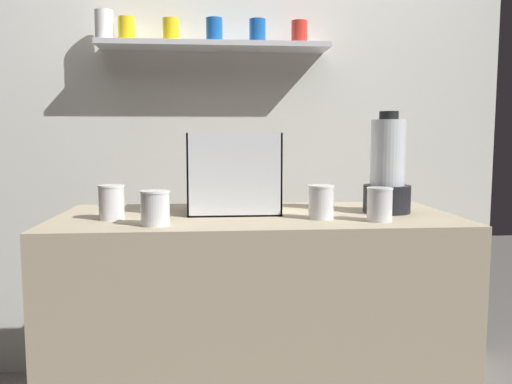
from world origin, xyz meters
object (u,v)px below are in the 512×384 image
(juice_cup_pomegranate_left, at_px, (155,211))
(juice_cup_orange_middle, at_px, (321,204))
(carrot_display_bin, at_px, (234,187))
(juice_cup_carrot_right, at_px, (380,206))
(blender_pitcher, at_px, (387,173))
(juice_cup_orange_far_left, at_px, (112,204))

(juice_cup_pomegranate_left, height_order, juice_cup_orange_middle, juice_cup_orange_middle)
(carrot_display_bin, height_order, juice_cup_pomegranate_left, carrot_display_bin)
(carrot_display_bin, bearing_deg, juice_cup_carrot_right, -26.78)
(blender_pitcher, height_order, juice_cup_orange_middle, blender_pitcher)
(juice_cup_orange_middle, bearing_deg, juice_cup_carrot_right, -19.63)
(juice_cup_pomegranate_left, height_order, juice_cup_carrot_right, juice_cup_carrot_right)
(carrot_display_bin, height_order, juice_cup_orange_far_left, carrot_display_bin)
(juice_cup_pomegranate_left, xyz_separation_m, juice_cup_carrot_right, (0.72, 0.02, 0.00))
(carrot_display_bin, distance_m, juice_cup_carrot_right, 0.53)
(blender_pitcher, xyz_separation_m, juice_cup_orange_far_left, (-0.97, -0.08, -0.09))
(carrot_display_bin, xyz_separation_m, juice_cup_pomegranate_left, (-0.25, -0.26, -0.05))
(juice_cup_carrot_right, bearing_deg, carrot_display_bin, 153.22)
(blender_pitcher, bearing_deg, juice_cup_orange_middle, -155.11)
(blender_pitcher, relative_size, juice_cup_pomegranate_left, 3.37)
(blender_pitcher, relative_size, juice_cup_orange_far_left, 3.17)
(juice_cup_pomegranate_left, bearing_deg, juice_cup_orange_far_left, 140.69)
(juice_cup_orange_middle, bearing_deg, blender_pitcher, 24.89)
(juice_cup_orange_middle, xyz_separation_m, juice_cup_carrot_right, (0.18, -0.06, -0.00))
(blender_pitcher, distance_m, juice_cup_orange_middle, 0.31)
(blender_pitcher, bearing_deg, juice_cup_orange_far_left, -175.27)
(juice_cup_orange_far_left, distance_m, juice_cup_orange_middle, 0.70)
(carrot_display_bin, xyz_separation_m, juice_cup_orange_middle, (0.29, -0.17, -0.04))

